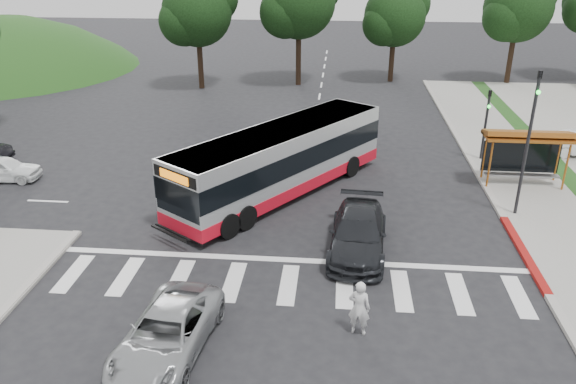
# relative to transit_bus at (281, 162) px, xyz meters

# --- Properties ---
(ground) EXTENTS (140.00, 140.00, 0.00)m
(ground) POSITION_rel_transit_bus_xyz_m (1.07, -2.93, -1.63)
(ground) COLOR black
(ground) RESTS_ON ground
(sidewalk_east) EXTENTS (4.00, 40.00, 0.12)m
(sidewalk_east) POSITION_rel_transit_bus_xyz_m (12.07, 5.07, -1.57)
(sidewalk_east) COLOR gray
(sidewalk_east) RESTS_ON ground
(curb_east) EXTENTS (0.30, 40.00, 0.15)m
(curb_east) POSITION_rel_transit_bus_xyz_m (10.07, 5.07, -1.56)
(curb_east) COLOR #9E9991
(curb_east) RESTS_ON ground
(curb_east_red) EXTENTS (0.32, 6.00, 0.15)m
(curb_east_red) POSITION_rel_transit_bus_xyz_m (10.07, -4.93, -1.56)
(curb_east_red) COLOR maroon
(curb_east_red) RESTS_ON ground
(crosswalk_ladder) EXTENTS (18.00, 2.60, 0.01)m
(crosswalk_ladder) POSITION_rel_transit_bus_xyz_m (1.07, -7.93, -1.63)
(crosswalk_ladder) COLOR silver
(crosswalk_ladder) RESTS_ON ground
(bus_shelter) EXTENTS (4.20, 1.60, 2.86)m
(bus_shelter) POSITION_rel_transit_bus_xyz_m (11.87, 2.17, 0.72)
(bus_shelter) COLOR #A0561A
(bus_shelter) RESTS_ON sidewalk_east
(traffic_signal_ne_tall) EXTENTS (0.18, 0.37, 6.50)m
(traffic_signal_ne_tall) POSITION_rel_transit_bus_xyz_m (10.67, -1.44, 2.25)
(traffic_signal_ne_tall) COLOR black
(traffic_signal_ne_tall) RESTS_ON ground
(traffic_signal_ne_short) EXTENTS (0.18, 0.37, 4.00)m
(traffic_signal_ne_short) POSITION_rel_transit_bus_xyz_m (10.67, 5.56, 0.85)
(traffic_signal_ne_short) COLOR black
(traffic_signal_ne_short) RESTS_ON ground
(tree_ne_a) EXTENTS (6.16, 5.74, 9.30)m
(tree_ne_a) POSITION_rel_transit_bus_xyz_m (17.15, 25.13, 4.76)
(tree_ne_a) COLOR black
(tree_ne_a) RESTS_ON parking_lot
(tree_north_a) EXTENTS (6.60, 6.15, 10.17)m
(tree_north_a) POSITION_rel_transit_bus_xyz_m (-0.85, 23.13, 5.29)
(tree_north_a) COLOR black
(tree_north_a) RESTS_ON ground
(tree_north_b) EXTENTS (5.72, 5.33, 8.43)m
(tree_north_b) POSITION_rel_transit_bus_xyz_m (7.14, 25.13, 4.03)
(tree_north_b) COLOR black
(tree_north_b) RESTS_ON ground
(tree_north_c) EXTENTS (6.16, 5.74, 9.30)m
(tree_north_c) POSITION_rel_transit_bus_xyz_m (-8.85, 21.13, 4.66)
(tree_north_c) COLOR black
(tree_north_c) RESTS_ON ground
(transit_bus) EXTENTS (9.52, 11.91, 3.27)m
(transit_bus) POSITION_rel_transit_bus_xyz_m (0.00, 0.00, 0.00)
(transit_bus) COLOR #A9ABAD
(transit_bus) RESTS_ON ground
(pedestrian) EXTENTS (0.76, 0.58, 1.87)m
(pedestrian) POSITION_rel_transit_bus_xyz_m (3.49, -10.42, -0.70)
(pedestrian) COLOR silver
(pedestrian) RESTS_ON ground
(dark_sedan) EXTENTS (2.54, 5.44, 1.54)m
(dark_sedan) POSITION_rel_transit_bus_xyz_m (3.57, -5.24, -0.86)
(dark_sedan) COLOR black
(dark_sedan) RESTS_ON ground
(silver_suv_south) EXTENTS (2.79, 5.10, 1.35)m
(silver_suv_south) POSITION_rel_transit_bus_xyz_m (-2.17, -11.85, -0.96)
(silver_suv_south) COLOR #A4A7A9
(silver_suv_south) RESTS_ON ground
(west_car_white) EXTENTS (3.75, 1.70, 1.25)m
(west_car_white) POSITION_rel_transit_bus_xyz_m (-14.36, 0.37, -1.01)
(west_car_white) COLOR white
(west_car_white) RESTS_ON ground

